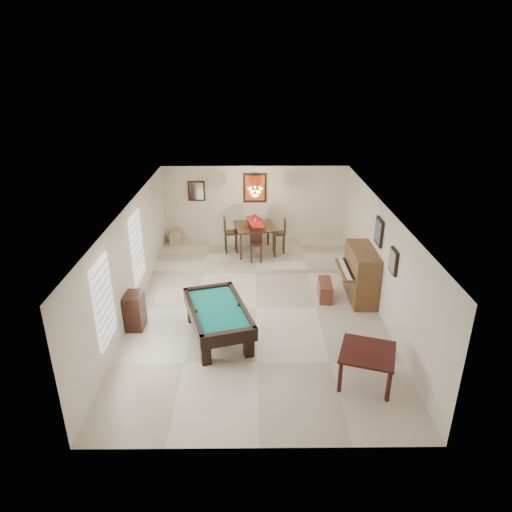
{
  "coord_description": "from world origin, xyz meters",
  "views": [
    {
      "loc": [
        -0.1,
        -9.97,
        5.68
      ],
      "look_at": [
        0.0,
        0.6,
        1.15
      ],
      "focal_mm": 32.0,
      "sensor_mm": 36.0,
      "label": 1
    }
  ],
  "objects_px": {
    "dining_chair_east": "(279,236)",
    "corner_bench": "(175,237)",
    "upright_piano": "(355,274)",
    "pool_table": "(218,323)",
    "apothecary_chest": "(135,311)",
    "flower_vase": "(255,218)",
    "dining_chair_north": "(255,230)",
    "piano_bench": "(325,290)",
    "dining_chair_south": "(256,246)",
    "chandelier": "(255,189)",
    "dining_chair_west": "(231,235)",
    "square_table": "(366,366)",
    "dining_table": "(255,237)"
  },
  "relations": [
    {
      "from": "square_table",
      "to": "upright_piano",
      "type": "distance_m",
      "value": 3.46
    },
    {
      "from": "dining_chair_north",
      "to": "upright_piano",
      "type": "bearing_deg",
      "value": 125.12
    },
    {
      "from": "dining_chair_east",
      "to": "corner_bench",
      "type": "height_order",
      "value": "dining_chair_east"
    },
    {
      "from": "dining_chair_south",
      "to": "chandelier",
      "type": "relative_size",
      "value": 1.61
    },
    {
      "from": "piano_bench",
      "to": "flower_vase",
      "type": "height_order",
      "value": "flower_vase"
    },
    {
      "from": "pool_table",
      "to": "piano_bench",
      "type": "xyz_separation_m",
      "value": [
        2.64,
        1.8,
        -0.13
      ]
    },
    {
      "from": "dining_chair_south",
      "to": "square_table",
      "type": "bearing_deg",
      "value": -68.74
    },
    {
      "from": "flower_vase",
      "to": "dining_chair_north",
      "type": "distance_m",
      "value": 0.96
    },
    {
      "from": "square_table",
      "to": "upright_piano",
      "type": "bearing_deg",
      "value": 82.16
    },
    {
      "from": "dining_chair_east",
      "to": "corner_bench",
      "type": "bearing_deg",
      "value": -102.72
    },
    {
      "from": "dining_chair_south",
      "to": "chandelier",
      "type": "bearing_deg",
      "value": 93.55
    },
    {
      "from": "upright_piano",
      "to": "piano_bench",
      "type": "height_order",
      "value": "upright_piano"
    },
    {
      "from": "pool_table",
      "to": "dining_chair_east",
      "type": "relative_size",
      "value": 2.03
    },
    {
      "from": "dining_chair_north",
      "to": "dining_chair_east",
      "type": "distance_m",
      "value": 1.01
    },
    {
      "from": "piano_bench",
      "to": "dining_chair_east",
      "type": "distance_m",
      "value": 3.08
    },
    {
      "from": "apothecary_chest",
      "to": "dining_chair_north",
      "type": "distance_m",
      "value": 5.65
    },
    {
      "from": "apothecary_chest",
      "to": "chandelier",
      "type": "bearing_deg",
      "value": 55.63
    },
    {
      "from": "piano_bench",
      "to": "flower_vase",
      "type": "bearing_deg",
      "value": 122.22
    },
    {
      "from": "dining_chair_north",
      "to": "dining_chair_west",
      "type": "distance_m",
      "value": 1.04
    },
    {
      "from": "square_table",
      "to": "dining_chair_east",
      "type": "height_order",
      "value": "dining_chair_east"
    },
    {
      "from": "upright_piano",
      "to": "dining_chair_north",
      "type": "distance_m",
      "value": 4.32
    },
    {
      "from": "pool_table",
      "to": "dining_table",
      "type": "bearing_deg",
      "value": 63.31
    },
    {
      "from": "square_table",
      "to": "piano_bench",
      "type": "height_order",
      "value": "square_table"
    },
    {
      "from": "upright_piano",
      "to": "corner_bench",
      "type": "bearing_deg",
      "value": 145.14
    },
    {
      "from": "upright_piano",
      "to": "flower_vase",
      "type": "height_order",
      "value": "flower_vase"
    },
    {
      "from": "chandelier",
      "to": "dining_chair_south",
      "type": "bearing_deg",
      "value": -87.36
    },
    {
      "from": "flower_vase",
      "to": "dining_chair_west",
      "type": "bearing_deg",
      "value": 179.07
    },
    {
      "from": "apothecary_chest",
      "to": "dining_chair_west",
      "type": "bearing_deg",
      "value": 64.4
    },
    {
      "from": "pool_table",
      "to": "corner_bench",
      "type": "distance_m",
      "value": 5.73
    },
    {
      "from": "piano_bench",
      "to": "chandelier",
      "type": "relative_size",
      "value": 1.38
    },
    {
      "from": "dining_table",
      "to": "upright_piano",
      "type": "bearing_deg",
      "value": -47.78
    },
    {
      "from": "square_table",
      "to": "flower_vase",
      "type": "bearing_deg",
      "value": 108.44
    },
    {
      "from": "upright_piano",
      "to": "flower_vase",
      "type": "xyz_separation_m",
      "value": [
        -2.54,
        2.8,
        0.58
      ]
    },
    {
      "from": "pool_table",
      "to": "square_table",
      "type": "height_order",
      "value": "pool_table"
    },
    {
      "from": "square_table",
      "to": "dining_table",
      "type": "relative_size",
      "value": 0.83
    },
    {
      "from": "dining_table",
      "to": "corner_bench",
      "type": "xyz_separation_m",
      "value": [
        -2.63,
        0.8,
        -0.29
      ]
    },
    {
      "from": "dining_chair_north",
      "to": "corner_bench",
      "type": "bearing_deg",
      "value": -2.7
    },
    {
      "from": "upright_piano",
      "to": "pool_table",
      "type": "bearing_deg",
      "value": -151.34
    },
    {
      "from": "corner_bench",
      "to": "dining_chair_east",
      "type": "bearing_deg",
      "value": -13.06
    },
    {
      "from": "dining_chair_north",
      "to": "pool_table",
      "type": "bearing_deg",
      "value": 80.22
    },
    {
      "from": "piano_bench",
      "to": "dining_chair_south",
      "type": "distance_m",
      "value": 2.79
    },
    {
      "from": "flower_vase",
      "to": "dining_chair_east",
      "type": "bearing_deg",
      "value": 1.44
    },
    {
      "from": "dining_chair_east",
      "to": "corner_bench",
      "type": "distance_m",
      "value": 3.48
    },
    {
      "from": "piano_bench",
      "to": "dining_chair_north",
      "type": "relative_size",
      "value": 0.87
    },
    {
      "from": "apothecary_chest",
      "to": "dining_chair_east",
      "type": "distance_m",
      "value": 5.5
    },
    {
      "from": "dining_chair_east",
      "to": "corner_bench",
      "type": "xyz_separation_m",
      "value": [
        -3.37,
        0.78,
        -0.33
      ]
    },
    {
      "from": "dining_table",
      "to": "flower_vase",
      "type": "bearing_deg",
      "value": 0.0
    },
    {
      "from": "flower_vase",
      "to": "corner_bench",
      "type": "xyz_separation_m",
      "value": [
        -2.63,
        0.8,
        -0.92
      ]
    },
    {
      "from": "piano_bench",
      "to": "dining_chair_west",
      "type": "height_order",
      "value": "dining_chair_west"
    },
    {
      "from": "apothecary_chest",
      "to": "flower_vase",
      "type": "relative_size",
      "value": 3.2
    }
  ]
}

